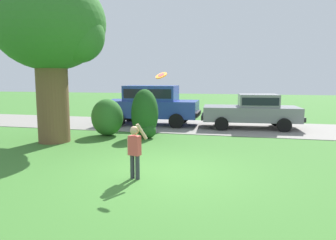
{
  "coord_description": "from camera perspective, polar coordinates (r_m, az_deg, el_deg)",
  "views": [
    {
      "loc": [
        1.83,
        -7.28,
        2.25
      ],
      "look_at": [
        -0.28,
        1.29,
        1.1
      ],
      "focal_mm": 33.88,
      "sensor_mm": 36.0,
      "label": 1
    }
  ],
  "objects": [
    {
      "name": "frisbee",
      "position": [
        7.46,
        -1.23,
        8.02
      ],
      "size": [
        0.31,
        0.26,
        0.21
      ],
      "color": "orange"
    },
    {
      "name": "child_thrower",
      "position": [
        7.15,
        -6.0,
        -5.0
      ],
      "size": [
        0.47,
        0.22,
        1.29
      ],
      "color": "#383842",
      "rests_on": "ground"
    },
    {
      "name": "driveway_strip",
      "position": [
        14.97,
        6.64,
        -1.22
      ],
      "size": [
        28.0,
        4.4,
        0.02
      ],
      "primitive_type": "cube",
      "color": "gray",
      "rests_on": "ground"
    },
    {
      "name": "ground_plane",
      "position": [
        7.84,
        -0.28,
        -9.26
      ],
      "size": [
        80.0,
        80.0,
        0.0
      ],
      "primitive_type": "plane",
      "color": "#3D752D"
    },
    {
      "name": "parked_sedan",
      "position": [
        14.9,
        14.99,
        1.78
      ],
      "size": [
        4.54,
        2.38,
        1.56
      ],
      "color": "gray",
      "rests_on": "ground"
    },
    {
      "name": "shrub_near_tree",
      "position": [
        12.79,
        -10.87,
        0.48
      ],
      "size": [
        1.27,
        1.18,
        1.46
      ],
      "color": "#33702B",
      "rests_on": "ground"
    },
    {
      "name": "oak_tree_large",
      "position": [
        12.14,
        -20.11,
        14.89
      ],
      "size": [
        3.9,
        3.91,
        5.81
      ],
      "color": "brown",
      "rests_on": "ground"
    },
    {
      "name": "parked_suv",
      "position": [
        15.5,
        -3.0,
        3.09
      ],
      "size": [
        4.77,
        2.25,
        1.92
      ],
      "color": "#28429E",
      "rests_on": "ground"
    },
    {
      "name": "shrub_centre_left",
      "position": [
        12.2,
        -4.15,
        0.91
      ],
      "size": [
        1.03,
        1.16,
        1.86
      ],
      "color": "#1E511C",
      "rests_on": "ground"
    }
  ]
}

